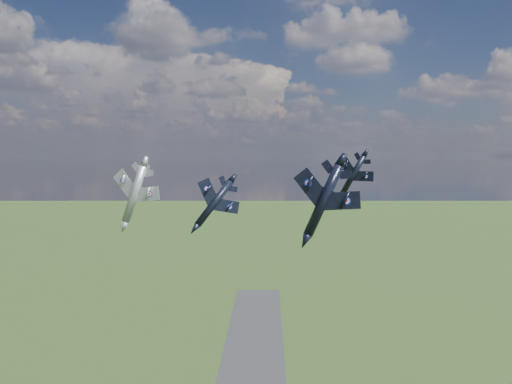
# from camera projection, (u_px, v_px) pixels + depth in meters

# --- Properties ---
(jet_lead_navy) EXTENTS (14.08, 16.92, 8.82)m
(jet_lead_navy) POSITION_uv_depth(u_px,v_px,m) (214.00, 203.00, 96.34)
(jet_lead_navy) COLOR black
(jet_right_navy) EXTENTS (14.19, 17.05, 7.09)m
(jet_right_navy) POSITION_uv_depth(u_px,v_px,m) (324.00, 200.00, 70.17)
(jet_right_navy) COLOR black
(jet_high_navy) EXTENTS (13.49, 15.18, 6.63)m
(jet_high_navy) POSITION_uv_depth(u_px,v_px,m) (353.00, 175.00, 104.46)
(jet_high_navy) COLOR black
(jet_left_silver) EXTENTS (15.53, 17.90, 6.87)m
(jet_left_silver) POSITION_uv_depth(u_px,v_px,m) (135.00, 194.00, 89.56)
(jet_left_silver) COLOR gray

